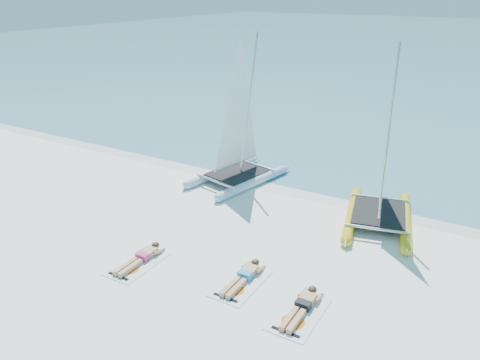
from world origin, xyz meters
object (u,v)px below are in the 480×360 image
Objects in this scene: catamaran_blue at (238,139)px; towel_b at (241,283)px; sunbather_b at (244,276)px; sunbather_c at (302,306)px; towel_c at (299,314)px; sunbather_a at (142,257)px; catamaran_yellow at (385,165)px; towel_a at (137,263)px.

towel_b is at bearing -46.80° from catamaran_blue.
sunbather_c is (1.84, -0.38, 0.00)m from sunbather_b.
towel_c is 1.07× the size of sunbather_c.
sunbather_c reaches higher than towel_c.
catamaran_blue is 7.09m from sunbather_b.
sunbather_b is at bearing 90.00° from towel_b.
sunbather_a and sunbather_c have the same top height.
catamaran_yellow is 8.19m from sunbather_a.
catamaran_blue reaches higher than sunbather_b.
catamaran_yellow is 6.16m from sunbather_c.
towel_c is at bearing 3.46° from towel_a.
catamaran_blue is 1.00× the size of catamaran_yellow.
sunbather_a is 0.93× the size of towel_c.
sunbather_c is at bearing -11.57° from sunbather_b.
sunbather_b is at bearing 16.08° from towel_a.
sunbather_a is (0.00, 0.19, 0.11)m from towel_a.
towel_a is at bearing -167.38° from towel_b.
catamaran_blue is 3.40× the size of sunbather_b.
catamaran_blue is at bearing 121.05° from towel_b.
catamaran_yellow is 6.37m from towel_c.
catamaran_blue reaches higher than sunbather_c.
catamaran_yellow reaches higher than towel_a.
towel_c is at bearing -105.12° from catamaran_yellow.
towel_a is at bearing -163.92° from sunbather_b.
sunbather_a is at bearing -142.11° from catamaran_yellow.
sunbather_a is at bearing -72.07° from catamaran_blue.
catamaran_blue is at bearing 121.87° from sunbather_b.
sunbather_c is (5.48, -6.24, -1.63)m from catamaran_blue.
catamaran_blue is 7.28m from towel_b.
catamaran_yellow reaches higher than towel_c.
towel_a and towel_c have the same top height.
towel_b is (3.64, -6.05, -1.74)m from catamaran_blue.
sunbather_a is (0.66, -6.53, -1.63)m from catamaran_blue.
towel_c is (4.82, 0.10, -0.11)m from sunbather_a.
catamaran_yellow is 3.17× the size of towel_c.
towel_c is (-0.24, -6.10, -1.84)m from catamaran_yellow.
catamaran_blue reaches higher than catamaran_yellow.
sunbather_b is (2.98, 0.67, 0.00)m from sunbather_a.
sunbather_c is (4.82, 0.48, 0.11)m from towel_a.
sunbather_c is (1.84, -0.18, 0.11)m from towel_b.
sunbather_b is (-2.08, -5.53, -1.73)m from catamaran_yellow.
towel_c is at bearing -11.57° from towel_b.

